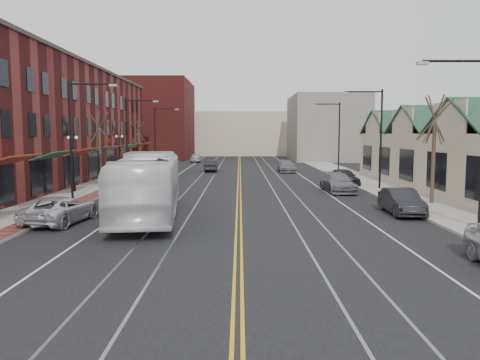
{
  "coord_description": "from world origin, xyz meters",
  "views": [
    {
      "loc": [
        0.05,
        -15.99,
        4.63
      ],
      "look_at": [
        0.07,
        10.27,
        2.0
      ],
      "focal_mm": 35.0,
      "sensor_mm": 36.0,
      "label": 1
    }
  ],
  "objects_px": {
    "parked_car_b": "(401,202)",
    "parked_car_c": "(338,183)",
    "transit_bus": "(148,185)",
    "parked_car_d": "(344,177)",
    "parked_suv": "(61,210)"
  },
  "relations": [
    {
      "from": "parked_suv",
      "to": "parked_car_d",
      "type": "xyz_separation_m",
      "value": [
        18.48,
        17.45,
        0.06
      ]
    },
    {
      "from": "parked_suv",
      "to": "parked_car_d",
      "type": "height_order",
      "value": "parked_car_d"
    },
    {
      "from": "parked_car_b",
      "to": "parked_car_c",
      "type": "height_order",
      "value": "parked_car_c"
    },
    {
      "from": "parked_car_c",
      "to": "parked_car_b",
      "type": "bearing_deg",
      "value": -83.66
    },
    {
      "from": "transit_bus",
      "to": "parked_car_b",
      "type": "relative_size",
      "value": 2.84
    },
    {
      "from": "parked_car_c",
      "to": "parked_car_d",
      "type": "xyz_separation_m",
      "value": [
        1.51,
        4.77,
        0.01
      ]
    },
    {
      "from": "transit_bus",
      "to": "parked_car_d",
      "type": "distance_m",
      "value": 21.22
    },
    {
      "from": "parked_suv",
      "to": "parked_car_d",
      "type": "relative_size",
      "value": 1.12
    },
    {
      "from": "parked_suv",
      "to": "parked_car_c",
      "type": "height_order",
      "value": "parked_car_c"
    },
    {
      "from": "parked_suv",
      "to": "parked_car_c",
      "type": "xyz_separation_m",
      "value": [
        16.97,
        12.68,
        0.05
      ]
    },
    {
      "from": "parked_car_c",
      "to": "parked_car_d",
      "type": "height_order",
      "value": "parked_car_d"
    },
    {
      "from": "parked_car_b",
      "to": "transit_bus",
      "type": "bearing_deg",
      "value": -175.18
    },
    {
      "from": "parked_car_b",
      "to": "parked_car_d",
      "type": "relative_size",
      "value": 1.0
    },
    {
      "from": "parked_car_b",
      "to": "parked_car_c",
      "type": "relative_size",
      "value": 0.87
    },
    {
      "from": "transit_bus",
      "to": "parked_car_d",
      "type": "bearing_deg",
      "value": -138.5
    }
  ]
}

